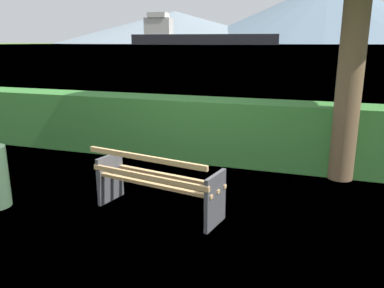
# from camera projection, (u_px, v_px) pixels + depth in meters

# --- Properties ---
(ground_plane) EXTENTS (1400.00, 1400.00, 0.00)m
(ground_plane) POSITION_uv_depth(u_px,v_px,m) (160.00, 211.00, 5.22)
(ground_plane) COLOR #567A38
(water_surface) EXTENTS (620.00, 620.00, 0.00)m
(water_surface) POSITION_uv_depth(u_px,v_px,m) (322.00, 45.00, 285.76)
(water_surface) COLOR #7A99A8
(water_surface) RESTS_ON ground_plane
(park_bench) EXTENTS (1.81, 0.88, 0.87)m
(park_bench) POSITION_uv_depth(u_px,v_px,m) (157.00, 183.00, 5.06)
(park_bench) COLOR tan
(park_bench) RESTS_ON ground_plane
(hedge_row) EXTENTS (12.99, 0.80, 1.17)m
(hedge_row) POSITION_uv_depth(u_px,v_px,m) (211.00, 130.00, 7.38)
(hedge_row) COLOR #387A33
(hedge_row) RESTS_ON ground_plane
(cargo_ship_large) EXTENTS (118.65, 27.00, 25.06)m
(cargo_ship_large) POSITION_uv_depth(u_px,v_px,m) (193.00, 36.00, 310.86)
(cargo_ship_large) COLOR #232328
(cargo_ship_large) RESTS_ON water_surface
(distant_hills) EXTENTS (791.72, 401.94, 80.96)m
(distant_hills) POSITION_uv_depth(u_px,v_px,m) (332.00, 17.00, 507.78)
(distant_hills) COLOR gray
(distant_hills) RESTS_ON ground_plane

